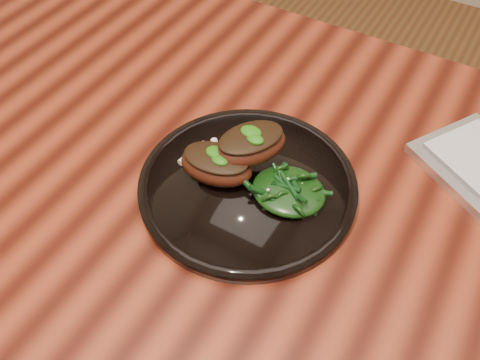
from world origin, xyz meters
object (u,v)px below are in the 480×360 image
at_px(desk, 325,234).
at_px(plate, 248,185).
at_px(greens_heap, 289,188).
at_px(lamb_chop_front, 216,164).

relative_size(desk, plate, 5.27).
bearing_deg(greens_heap, plate, -174.81).
bearing_deg(plate, lamb_chop_front, -166.34).
bearing_deg(lamb_chop_front, greens_heap, 8.84).
height_order(lamb_chop_front, greens_heap, lamb_chop_front).
xyz_separation_m(desk, greens_heap, (-0.05, -0.04, 0.12)).
xyz_separation_m(desk, plate, (-0.11, -0.04, 0.09)).
bearing_deg(plate, greens_heap, 5.19).
bearing_deg(desk, lamb_chop_front, -160.53).
xyz_separation_m(plate, greens_heap, (0.06, 0.01, 0.02)).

